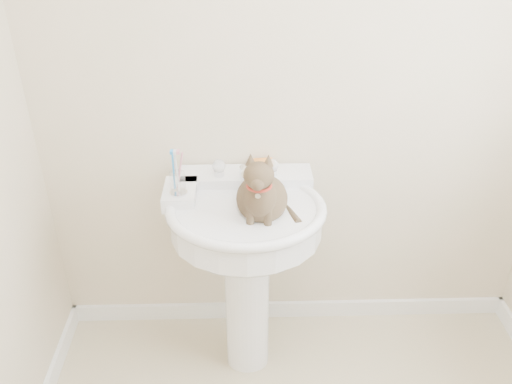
{
  "coord_description": "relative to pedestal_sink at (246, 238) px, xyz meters",
  "views": [
    {
      "loc": [
        -0.23,
        -0.99,
        1.98
      ],
      "look_at": [
        -0.18,
        0.78,
        0.93
      ],
      "focal_mm": 38.0,
      "sensor_mm": 36.0,
      "label": 1
    }
  ],
  "objects": [
    {
      "name": "wall_back",
      "position": [
        0.22,
        0.29,
        0.55
      ],
      "size": [
        2.2,
        0.0,
        2.5
      ],
      "primitive_type": null,
      "color": "#C1B594",
      "rests_on": "ground"
    },
    {
      "name": "baseboard_back",
      "position": [
        0.22,
        0.28,
        -0.65
      ],
      "size": [
        2.2,
        0.02,
        0.09
      ],
      "primitive_type": "cube",
      "color": "white",
      "rests_on": "floor"
    },
    {
      "name": "pedestal_sink",
      "position": [
        0.0,
        0.0,
        0.0
      ],
      "size": [
        0.65,
        0.63,
        0.89
      ],
      "color": "white",
      "rests_on": "floor"
    },
    {
      "name": "faucet",
      "position": [
        0.0,
        0.16,
        0.23
      ],
      "size": [
        0.28,
        0.12,
        0.14
      ],
      "color": "silver",
      "rests_on": "pedestal_sink"
    },
    {
      "name": "soap_bar",
      "position": [
        0.08,
        0.25,
        0.21
      ],
      "size": [
        0.09,
        0.06,
        0.03
      ],
      "primitive_type": "cube",
      "rotation": [
        0.0,
        0.0,
        0.09
      ],
      "color": "orange",
      "rests_on": "pedestal_sink"
    },
    {
      "name": "toothbrush_cup",
      "position": [
        -0.26,
        0.04,
        0.24
      ],
      "size": [
        0.07,
        0.07,
        0.18
      ],
      "rotation": [
        0.0,
        0.0,
        0.2
      ],
      "color": "silver",
      "rests_on": "pedestal_sink"
    },
    {
      "name": "cat",
      "position": [
        0.06,
        -0.05,
        0.23
      ],
      "size": [
        0.22,
        0.27,
        0.4
      ],
      "rotation": [
        0.0,
        0.0,
        -0.14
      ],
      "color": "brown",
      "rests_on": "pedestal_sink"
    }
  ]
}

